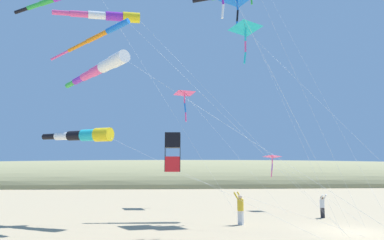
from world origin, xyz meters
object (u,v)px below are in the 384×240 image
Objects in this scene: kite_windsock_long_streamer_left at (85,135)px; kite_windsock_magenta_far_left at (101,69)px; kite_windsock_orange_high_right at (110,16)px; kite_delta_purple_drifting at (272,157)px; kite_windsock_teal_far_right at (99,36)px; kite_delta_small_distant at (185,93)px; person_adult_flyer at (240,207)px; person_child_grey_jacket at (322,205)px; kite_delta_red_high_left at (245,29)px; kite_box_yellow_midlevel at (173,152)px.

kite_windsock_long_streamer_left is 6.48m from kite_windsock_magenta_far_left.
kite_delta_purple_drifting is (3.84, -13.68, -10.61)m from kite_windsock_orange_high_right.
kite_windsock_long_streamer_left is at bearing 18.77° from kite_windsock_magenta_far_left.
kite_windsock_magenta_far_left is (-6.46, -1.45, -4.28)m from kite_windsock_teal_far_right.
kite_windsock_orange_high_right is (-7.78, 6.27, 4.24)m from kite_delta_small_distant.
person_adult_flyer is 0.13× the size of kite_windsock_long_streamer_left.
person_child_grey_jacket is at bearing -160.62° from kite_delta_purple_drifting.
kite_delta_red_high_left is 1.28× the size of kite_delta_small_distant.
kite_box_yellow_midlevel is at bearing 141.52° from kite_delta_red_high_left.
person_adult_flyer is 6.83m from kite_box_yellow_midlevel.
kite_windsock_magenta_far_left reaches higher than kite_box_yellow_midlevel.
kite_windsock_orange_high_right is at bearing 83.83° from kite_delta_red_high_left.
kite_delta_purple_drifting is (7.71, -4.60, 3.38)m from person_adult_flyer.
kite_delta_red_high_left is 11.16m from kite_delta_purple_drifting.
kite_delta_purple_drifting reaches higher than person_child_grey_jacket.
kite_delta_small_distant is at bearing -33.08° from kite_windsock_long_streamer_left.
kite_windsock_teal_far_right is (-0.92, 10.67, -1.24)m from kite_delta_red_high_left.
kite_box_yellow_midlevel is (-6.76, 10.74, 3.34)m from person_child_grey_jacket.
kite_windsock_orange_high_right is 1.17× the size of kite_windsock_magenta_far_left.
kite_delta_red_high_left is 13.19m from kite_box_yellow_midlevel.
kite_windsock_long_streamer_left reaches higher than person_adult_flyer.
person_adult_flyer is 0.20× the size of kite_box_yellow_midlevel.
kite_windsock_long_streamer_left reaches higher than person_child_grey_jacket.
person_child_grey_jacket is 0.11× the size of kite_windsock_magenta_far_left.
kite_box_yellow_midlevel is 14.38m from kite_windsock_orange_high_right.
kite_windsock_teal_far_right is 17.25m from kite_delta_purple_drifting.
person_adult_flyer is 15.02m from kite_windsock_teal_far_right.
kite_box_yellow_midlevel is at bearing 174.65° from kite_delta_small_distant.
kite_windsock_teal_far_right reaches higher than kite_box_yellow_midlevel.
person_child_grey_jacket is 0.10× the size of kite_windsock_long_streamer_left.
kite_delta_small_distant reaches higher than kite_box_yellow_midlevel.
kite_windsock_teal_far_right is at bearing 12.66° from kite_windsock_magenta_far_left.
kite_windsock_teal_far_right is at bearing 94.93° from kite_delta_red_high_left.
kite_windsock_teal_far_right is 7.88m from kite_windsock_magenta_far_left.
kite_windsock_magenta_far_left is (-0.36, 3.64, 4.14)m from kite_box_yellow_midlevel.
person_child_grey_jacket is at bearing -134.70° from kite_delta_small_distant.
kite_windsock_long_streamer_left is at bearing 84.80° from person_adult_flyer.
kite_windsock_orange_high_right is at bearing -13.99° from kite_windsock_long_streamer_left.
kite_delta_small_distant is 0.73× the size of kite_windsock_magenta_far_left.
kite_windsock_orange_high_right reaches higher than kite_windsock_magenta_far_left.
kite_windsock_magenta_far_left is (-12.33, 12.55, 3.90)m from kite_delta_purple_drifting.
kite_delta_red_high_left is at bearing -96.17° from kite_windsock_orange_high_right.
kite_delta_red_high_left reaches higher than kite_delta_purple_drifting.
kite_windsock_teal_far_right reaches higher than kite_delta_small_distant.
kite_windsock_magenta_far_left reaches higher than kite_delta_purple_drifting.
kite_windsock_orange_high_right reaches higher than kite_delta_red_high_left.
kite_windsock_teal_far_right is 1.57× the size of kite_delta_small_distant.
kite_windsock_teal_far_right reaches higher than person_adult_flyer.
person_adult_flyer is 9.59m from kite_delta_purple_drifting.
kite_delta_small_distant reaches higher than person_adult_flyer.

